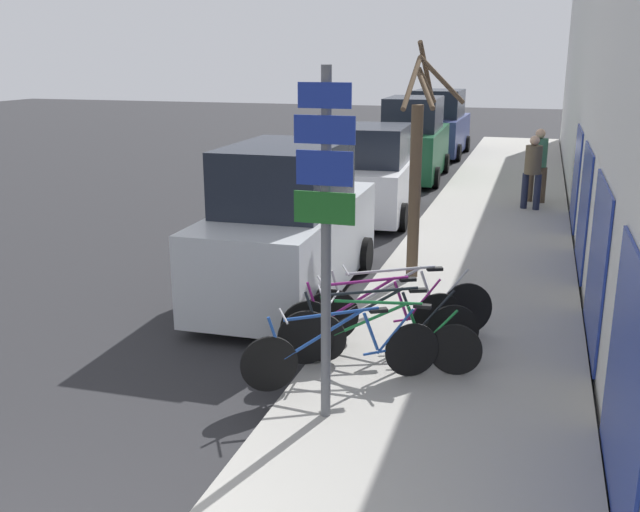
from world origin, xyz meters
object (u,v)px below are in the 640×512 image
object	(u,v)px
signpost	(326,227)
pedestrian_near	(533,167)
street_tree	(418,167)
bicycle_2	(380,330)
bicycle_3	(374,318)
parked_car_3	(438,126)
pedestrian_far	(538,160)
parked_car_1	(372,176)
parked_car_2	(413,143)
parked_car_0	(289,229)
bicycle_4	(400,308)
bicycle_1	(387,339)
bicycle_0	(342,352)

from	to	relation	value
signpost	pedestrian_near	distance (m)	11.28
pedestrian_near	street_tree	distance (m)	6.42
signpost	bicycle_2	bearing A→B (deg)	81.37
bicycle_3	parked_car_3	distance (m)	19.31
signpost	pedestrian_far	size ratio (longest dim) A/B	1.90
signpost	street_tree	size ratio (longest dim) A/B	0.92
parked_car_1	parked_car_2	size ratio (longest dim) A/B	0.89
parked_car_0	parked_car_3	world-z (taller)	parked_car_3
bicycle_4	parked_car_0	bearing A→B (deg)	26.50
signpost	street_tree	world-z (taller)	street_tree
pedestrian_near	bicycle_1	bearing A→B (deg)	-81.10
parked_car_0	parked_car_3	bearing A→B (deg)	88.98
signpost	bicycle_2	xyz separation A→B (m)	(0.23, 1.49, -1.57)
bicycle_3	street_tree	xyz separation A→B (m)	(-0.04, 3.13, 1.43)
bicycle_1	pedestrian_far	world-z (taller)	pedestrian_far
bicycle_4	parked_car_2	bearing A→B (deg)	-15.81
parked_car_0	street_tree	distance (m)	2.27
bicycle_1	street_tree	world-z (taller)	street_tree
bicycle_3	pedestrian_far	size ratio (longest dim) A/B	1.16
bicycle_0	parked_car_2	xyz separation A→B (m)	(-1.80, 14.64, 0.59)
parked_car_2	street_tree	distance (m)	10.64
parked_car_0	parked_car_2	distance (m)	11.52
parked_car_2	bicycle_4	bearing A→B (deg)	-82.63
parked_car_1	parked_car_3	size ratio (longest dim) A/B	0.92
bicycle_2	pedestrian_near	distance (m)	9.75
parked_car_2	bicycle_1	bearing A→B (deg)	-83.10
parked_car_0	signpost	bearing A→B (deg)	-67.18
bicycle_3	parked_car_2	world-z (taller)	parked_car_2
parked_car_2	pedestrian_far	distance (m)	5.00
bicycle_0	bicycle_2	distance (m)	0.77
parked_car_1	parked_car_3	world-z (taller)	parked_car_3
parked_car_3	pedestrian_far	distance (m)	9.76
parked_car_1	pedestrian_far	distance (m)	4.28
bicycle_0	bicycle_4	world-z (taller)	bicycle_4
bicycle_1	pedestrian_near	size ratio (longest dim) A/B	1.25
bicycle_1	parked_car_1	distance (m)	8.80
signpost	street_tree	distance (m)	4.97
bicycle_3	bicycle_4	size ratio (longest dim) A/B	0.93
bicycle_0	parked_car_2	size ratio (longest dim) A/B	0.42
bicycle_3	signpost	bearing A→B (deg)	150.75
pedestrian_near	pedestrian_far	xyz separation A→B (m)	(0.11, 0.92, 0.05)
parked_car_2	parked_car_3	bearing A→B (deg)	88.48
bicycle_1	bicycle_0	bearing A→B (deg)	141.27
parked_car_2	pedestrian_near	xyz separation A→B (m)	(3.57, -4.30, 0.04)
bicycle_2	street_tree	world-z (taller)	street_tree
bicycle_2	pedestrian_far	xyz separation A→B (m)	(1.63, 10.53, 0.65)
bicycle_0	pedestrian_near	bearing A→B (deg)	-40.41
bicycle_4	parked_car_1	world-z (taller)	parked_car_1
parked_car_0	street_tree	size ratio (longest dim) A/B	1.25
bicycle_3	bicycle_2	bearing A→B (deg)	176.10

